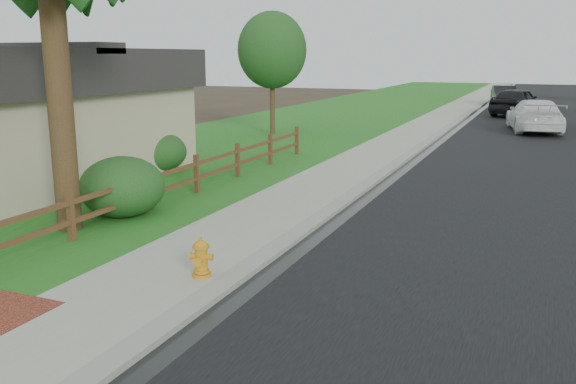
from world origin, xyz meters
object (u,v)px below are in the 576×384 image
at_px(fire_hydrant, 201,258).
at_px(dark_car_mid, 516,101).
at_px(ranch_fence, 172,181).
at_px(white_suv, 535,115).

height_order(fire_hydrant, dark_car_mid, dark_car_mid).
height_order(ranch_fence, dark_car_mid, dark_car_mid).
bearing_deg(fire_hydrant, white_suv, 79.29).
xyz_separation_m(ranch_fence, white_suv, (8.06, 19.70, 0.19)).
distance_m(fire_hydrant, dark_car_mid, 32.62).
bearing_deg(white_suv, fire_hydrant, 69.40).
distance_m(white_suv, dark_car_mid, 8.42).
bearing_deg(white_suv, ranch_fence, 57.85).
height_order(ranch_fence, white_suv, white_suv).
relative_size(fire_hydrant, dark_car_mid, 0.13).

